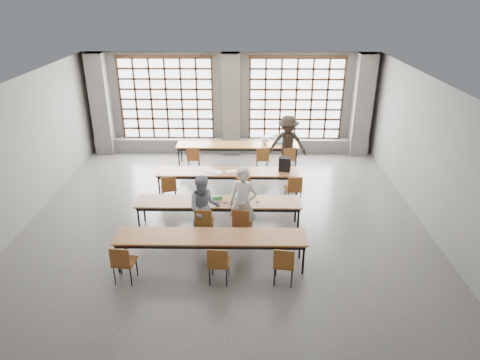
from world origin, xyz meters
name	(u,v)px	position (x,y,z in m)	size (l,w,h in m)	color
floor	(225,227)	(0.00, 0.00, 0.00)	(11.00, 11.00, 0.00)	#4B4B49
ceiling	(222,87)	(0.00, 0.00, 3.50)	(11.00, 11.00, 0.00)	silver
wall_back	(231,103)	(0.00, 5.50, 1.75)	(10.00, 10.00, 0.00)	#62625F
wall_front	(200,340)	(0.00, -5.50, 1.75)	(10.00, 10.00, 0.00)	#62625F
wall_left	(11,161)	(-5.00, 0.00, 1.75)	(11.00, 11.00, 0.00)	#62625F
wall_right	(439,163)	(5.00, 0.00, 1.75)	(11.00, 11.00, 0.00)	#62625F
column_left	(101,105)	(-4.50, 5.22, 1.75)	(0.60, 0.55, 3.50)	#545451
column_mid	(231,105)	(0.00, 5.22, 1.75)	(0.60, 0.55, 3.50)	#545451
column_right	(362,106)	(4.50, 5.22, 1.75)	(0.60, 0.55, 3.50)	#545451
window_left	(167,99)	(-2.25, 5.42, 1.90)	(3.32, 0.12, 3.00)	white
window_right	(296,100)	(2.25, 5.42, 1.90)	(3.32, 0.12, 3.00)	white
sill_ledge	(231,145)	(0.00, 5.30, 0.25)	(9.80, 0.35, 0.50)	#545451
desk_row_a	(238,146)	(0.25, 4.09, 0.66)	(4.00, 0.70, 0.73)	brown
desk_row_b	(228,173)	(0.01, 1.84, 0.66)	(4.00, 0.70, 0.73)	brown
desk_row_c	(219,203)	(-0.13, -0.01, 0.66)	(4.00, 0.70, 0.73)	brown
desk_row_d	(211,239)	(-0.20, -1.59, 0.66)	(4.00, 0.70, 0.73)	brown
chair_back_left	(193,156)	(-1.15, 3.46, 0.54)	(0.43, 0.44, 0.88)	brown
chair_back_mid	(262,157)	(1.05, 3.46, 0.54)	(0.45, 0.45, 0.88)	brown
chair_back_right	(288,157)	(1.87, 3.46, 0.54)	(0.52, 0.52, 0.88)	brown
chair_mid_left	(169,186)	(-1.57, 1.21, 0.54)	(0.51, 0.51, 0.88)	brown
chair_mid_centre	(242,187)	(0.43, 1.21, 0.54)	(0.49, 0.49, 0.88)	brown
chair_mid_right	(294,187)	(1.82, 1.21, 0.54)	(0.47, 0.47, 0.88)	brown
chair_front_left	(204,221)	(-0.44, -0.64, 0.54)	(0.44, 0.44, 0.88)	brown
chair_front_right	(242,221)	(0.44, -0.63, 0.54)	(0.52, 0.52, 0.88)	brown
chair_near_left	(123,260)	(-1.91, -2.22, 0.54)	(0.46, 0.47, 0.88)	brown
chair_near_mid	(218,261)	(-0.01, -2.22, 0.54)	(0.46, 0.46, 0.88)	brown
chair_near_right	(284,262)	(1.28, -2.22, 0.54)	(0.48, 0.48, 0.88)	brown
student_male	(243,204)	(0.47, -0.51, 0.91)	(0.66, 0.44, 1.82)	beige
student_female	(204,208)	(-0.43, -0.51, 0.80)	(0.78, 0.61, 1.61)	#19224B
student_back	(288,144)	(1.85, 3.59, 0.92)	(1.19, 0.69, 1.85)	black
laptop_front	(241,197)	(0.42, 0.10, 0.79)	(0.37, 0.31, 0.26)	#B6B6BB
laptop_back	(279,142)	(1.61, 4.20, 0.79)	(0.41, 0.36, 0.26)	#B2B2B7
mouse	(258,201)	(0.82, -0.03, 0.75)	(0.10, 0.06, 0.04)	white
green_box	(217,198)	(-0.18, 0.07, 0.78)	(0.25, 0.09, 0.09)	green
phone	(226,203)	(0.05, -0.11, 0.74)	(0.13, 0.06, 0.01)	black
paper_sheet_a	(207,170)	(-0.59, 1.89, 0.73)	(0.30, 0.21, 0.00)	silver
paper_sheet_b	(217,172)	(-0.29, 1.79, 0.73)	(0.30, 0.21, 0.00)	white
paper_sheet_c	(231,171)	(0.11, 1.84, 0.73)	(0.30, 0.21, 0.00)	silver
backpack	(285,164)	(1.61, 1.89, 0.93)	(0.32, 0.20, 0.40)	black
plastic_bag	(265,140)	(1.15, 4.14, 0.87)	(0.26, 0.21, 0.29)	white
red_pouch	(124,260)	(-1.90, -2.14, 0.50)	(0.20, 0.08, 0.06)	#A6142C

